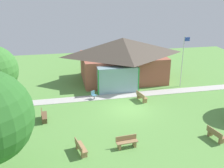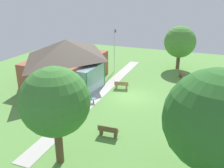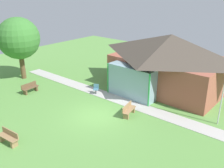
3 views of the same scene
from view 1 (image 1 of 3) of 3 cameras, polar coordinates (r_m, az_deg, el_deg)
name	(u,v)px [view 1 (image 1 of 3)]	position (r m, az deg, el deg)	size (l,w,h in m)	color
ground_plane	(128,109)	(24.25, 3.52, -5.32)	(44.00, 44.00, 0.00)	#609947
pavilion	(122,59)	(30.76, 2.22, 5.43)	(10.20, 7.95, 4.91)	#A35642
footpath	(121,96)	(26.99, 1.88, -2.47)	(24.79, 1.30, 0.03)	#BCB7B2
flagpole	(183,59)	(29.51, 14.82, 5.12)	(0.64, 0.08, 5.54)	silver
bench_front_center	(127,142)	(18.78, 3.15, -12.23)	(1.54, 0.59, 0.84)	#9E7A51
bench_front_left	(81,148)	(18.31, -6.70, -13.31)	(0.77, 1.56, 0.84)	#9E7A51
bench_mid_left	(44,116)	(22.80, -14.34, -6.61)	(0.53, 1.52, 0.84)	brown
bench_rear_near_path	(141,97)	(25.86, 6.28, -2.73)	(0.77, 1.56, 0.84)	#9E7A51
bench_front_right	(215,135)	(20.93, 21.14, -10.02)	(0.75, 1.56, 0.84)	olive
patio_chair_west	(94,95)	(26.09, -3.91, -2.39)	(0.61, 0.61, 0.86)	teal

